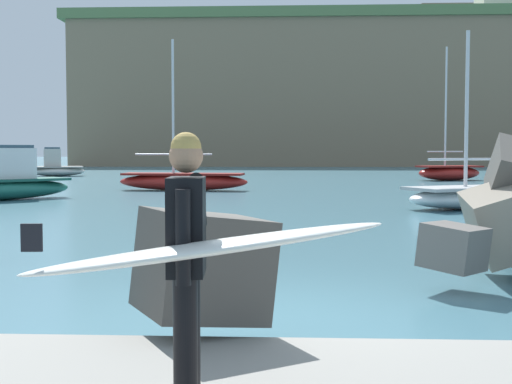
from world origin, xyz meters
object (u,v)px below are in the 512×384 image
Objects in this scene: boat_mid_right at (474,196)px; station_building_west at (499,0)px; boat_near_right at (56,168)px; boat_mid_centre at (2,183)px; boat_near_left at (449,172)px; boat_mid_left at (183,180)px; station_building_central at (445,24)px; surfer_with_board at (191,255)px.

boat_mid_right is 78.22m from station_building_west.
boat_mid_centre is at bearing -75.73° from boat_near_right.
boat_mid_left is at bearing -141.83° from boat_near_left.
boat_mid_right is (17.06, -3.24, -0.22)m from boat_mid_centre.
boat_near_right is 73.14m from station_building_central.
station_building_west reaches higher than station_building_central.
boat_near_right is (-27.38, 5.98, 0.08)m from boat_near_left.
boat_near_left reaches higher than boat_mid_centre.
boat_mid_left is at bearing -55.71° from boat_near_right.
boat_mid_right is at bearing -41.74° from boat_mid_left.
surfer_with_board is at bearing -64.82° from boat_mid_centre.
surfer_with_board is 49.68m from boat_near_right.
boat_near_right is (-16.70, 46.78, -0.64)m from surfer_with_board.
surfer_with_board is at bearing -107.15° from station_building_west.
station_building_west is at bearing 62.34° from boat_mid_left.
boat_near_right is at bearing -135.32° from station_building_west.
station_building_central is (34.31, 81.96, 20.27)m from boat_mid_centre.
station_building_west reaches higher than boat_near_left.
boat_near_left reaches higher than boat_mid_right.
station_building_west is (17.43, 50.29, 21.20)m from boat_near_left.
boat_mid_right is at bearing -100.58° from boat_near_left.
boat_mid_centre reaches higher than surfer_with_board.
station_building_west is (38.57, 68.88, 21.10)m from boat_mid_centre.
boat_near_right is at bearing 124.29° from boat_mid_left.
surfer_with_board is 0.32× the size of station_building_west.
boat_mid_right is at bearing -10.75° from boat_mid_centre.
boat_near_right is 66.47m from station_building_west.
boat_near_left is 57.30m from station_building_west.
boat_near_left is at bearing 79.42° from boat_mid_right.
surfer_with_board is at bearing -102.90° from station_building_central.
boat_near_left is at bearing 75.33° from surfer_with_board.
surfer_with_board is at bearing -109.18° from boat_mid_right.
boat_near_left reaches higher than boat_mid_left.
boat_near_right is 0.63× the size of boat_mid_left.
boat_near_right reaches higher than boat_mid_centre.
surfer_with_board is 0.37× the size of boat_mid_right.
surfer_with_board is 0.30× the size of boat_mid_left.
station_building_west is (28.12, 91.10, 20.47)m from surfer_with_board.
boat_mid_centre is at bearing 169.25° from boat_mid_right.
boat_near_right is at bearing 109.64° from surfer_with_board.
boat_mid_left is at bearing -110.63° from station_building_central.
station_building_west is at bearing 72.85° from surfer_with_board.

